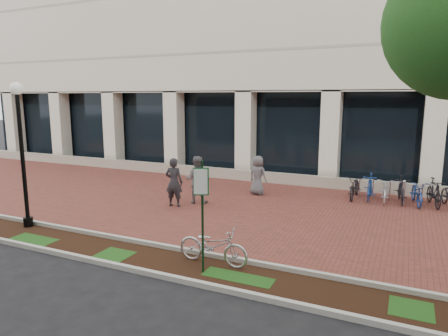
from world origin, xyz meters
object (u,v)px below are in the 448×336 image
at_px(pedestrian_left, 174,182).
at_px(bike_rack_cluster, 401,190).
at_px(bollard, 403,193).
at_px(pedestrian_right, 258,175).
at_px(lamppost, 22,147).
at_px(parking_sign, 202,203).
at_px(locked_bicycle, 213,245).
at_px(pedestrian_mid, 197,180).

bearing_deg(pedestrian_left, bike_rack_cluster, -160.48).
distance_m(bollard, bike_rack_cluster, 0.42).
bearing_deg(bollard, pedestrian_right, -173.88).
relative_size(lamppost, pedestrian_left, 2.43).
distance_m(parking_sign, locked_bicycle, 1.27).
distance_m(parking_sign, pedestrian_left, 5.77).
xyz_separation_m(parking_sign, bike_rack_cluster, (3.94, 8.47, -1.15)).
relative_size(parking_sign, pedestrian_right, 1.61).
xyz_separation_m(pedestrian_left, pedestrian_mid, (0.51, 0.76, -0.00)).
xyz_separation_m(bollard, bike_rack_cluster, (-0.09, 0.41, -0.01)).
relative_size(parking_sign, lamppost, 0.59).
bearing_deg(locked_bicycle, bike_rack_cluster, -26.45).
distance_m(parking_sign, pedestrian_mid, 6.12).
bearing_deg(locked_bicycle, pedestrian_right, 11.28).
height_order(parking_sign, pedestrian_left, parking_sign).
bearing_deg(parking_sign, pedestrian_right, 76.63).
height_order(locked_bicycle, bike_rack_cluster, bike_rack_cluster).
xyz_separation_m(lamppost, pedestrian_left, (2.86, 3.87, -1.56)).
height_order(pedestrian_left, bollard, pedestrian_left).
height_order(locked_bicycle, pedestrian_right, pedestrian_right).
xyz_separation_m(lamppost, locked_bicycle, (6.40, -0.12, -1.99)).
height_order(parking_sign, lamppost, lamppost).
bearing_deg(locked_bicycle, pedestrian_mid, 32.35).
bearing_deg(lamppost, pedestrian_left, 53.55).
distance_m(locked_bicycle, pedestrian_left, 5.35).
xyz_separation_m(locked_bicycle, bike_rack_cluster, (3.93, 7.96, 0.01)).
relative_size(parking_sign, bollard, 2.66).
distance_m(locked_bicycle, bike_rack_cluster, 8.87).
xyz_separation_m(lamppost, pedestrian_right, (4.99, 6.84, -1.66)).
height_order(locked_bicycle, pedestrian_left, pedestrian_left).
relative_size(locked_bicycle, bollard, 1.84).
bearing_deg(pedestrian_right, pedestrian_left, 69.70).
bearing_deg(bollard, lamppost, -144.54).
bearing_deg(parking_sign, lamppost, 150.31).
relative_size(lamppost, pedestrian_right, 2.72).
bearing_deg(bike_rack_cluster, pedestrian_right, -172.78).
xyz_separation_m(pedestrian_mid, bike_rack_cluster, (6.96, 3.20, -0.41)).
bearing_deg(pedestrian_mid, bollard, -173.92).
relative_size(lamppost, bike_rack_cluster, 1.04).
relative_size(locked_bicycle, bike_rack_cluster, 0.43).
xyz_separation_m(parking_sign, locked_bicycle, (0.01, 0.51, -1.16)).
relative_size(parking_sign, pedestrian_left, 1.44).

